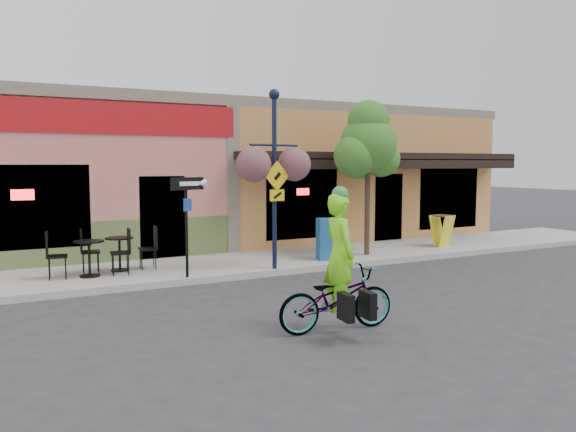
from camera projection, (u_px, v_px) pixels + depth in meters
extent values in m
plane|color=#2D2D30|center=(329.00, 275.00, 13.19)|extent=(90.00, 90.00, 0.00)
cube|color=#9E9B93|center=(289.00, 260.00, 14.95)|extent=(24.00, 3.00, 0.15)
cube|color=#A8A59E|center=(317.00, 268.00, 13.67)|extent=(24.00, 0.12, 0.15)
imported|color=maroon|center=(336.00, 299.00, 8.78)|extent=(1.99, 0.87, 1.02)
imported|color=#82FF1A|center=(339.00, 270.00, 8.76)|extent=(0.53, 0.74, 1.91)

